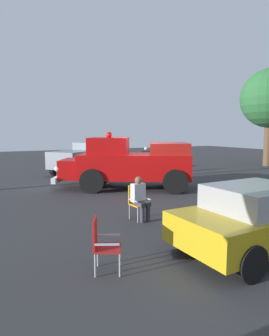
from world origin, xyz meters
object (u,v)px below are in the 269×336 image
object	(u,v)px
vintage_fire_truck	(129,163)
lawn_chair_by_car	(101,241)
spectator_standing	(146,158)
spectator_seated	(140,197)
parked_pickup	(83,157)
lawn_chair_near_truck	(137,199)
classic_hot_rod	(266,216)

from	to	relation	value
vintage_fire_truck	lawn_chair_by_car	xyz separation A→B (m)	(-3.96, -6.91, -0.61)
vintage_fire_truck	spectator_standing	size ratio (longest dim) A/B	3.72
lawn_chair_by_car	spectator_seated	xyz separation A→B (m)	(2.16, 2.51, 0.11)
lawn_chair_by_car	spectator_standing	bearing A→B (deg)	56.90
vintage_fire_truck	parked_pickup	world-z (taller)	vintage_fire_truck
lawn_chair_near_truck	spectator_seated	world-z (taller)	spectator_seated
classic_hot_rod	spectator_seated	size ratio (longest dim) A/B	3.43
lawn_chair_near_truck	spectator_standing	bearing A→B (deg)	59.07
lawn_chair_by_car	parked_pickup	bearing A→B (deg)	74.19
lawn_chair_near_truck	spectator_seated	size ratio (longest dim) A/B	0.79
vintage_fire_truck	lawn_chair_near_truck	bearing A→B (deg)	-113.12
classic_hot_rod	lawn_chair_by_car	world-z (taller)	classic_hot_rod
lawn_chair_by_car	spectator_seated	world-z (taller)	spectator_seated
vintage_fire_truck	classic_hot_rod	size ratio (longest dim) A/B	1.41
lawn_chair_near_truck	lawn_chair_by_car	world-z (taller)	same
classic_hot_rod	spectator_standing	distance (m)	11.72
classic_hot_rod	parked_pickup	world-z (taller)	parked_pickup
lawn_chair_near_truck	spectator_seated	xyz separation A→B (m)	(0.02, -0.13, 0.11)
vintage_fire_truck	parked_pickup	xyz separation A→B (m)	(-0.34, 5.89, -0.21)
classic_hot_rod	lawn_chair_near_truck	distance (m)	3.60
lawn_chair_near_truck	lawn_chair_by_car	xyz separation A→B (m)	(-2.14, -2.64, 0.00)
vintage_fire_truck	classic_hot_rod	xyz separation A→B (m)	(-0.34, -7.54, -0.45)
lawn_chair_near_truck	spectator_seated	bearing A→B (deg)	-83.03
lawn_chair_by_car	spectator_seated	distance (m)	3.31
classic_hot_rod	parked_pickup	xyz separation A→B (m)	(0.00, 13.43, 0.24)
spectator_standing	classic_hot_rod	bearing A→B (deg)	-106.32
classic_hot_rod	lawn_chair_by_car	xyz separation A→B (m)	(-3.62, 0.64, -0.16)
vintage_fire_truck	parked_pickup	size ratio (longest dim) A/B	1.28
lawn_chair_by_car	spectator_standing	size ratio (longest dim) A/B	0.61
parked_pickup	spectator_seated	size ratio (longest dim) A/B	3.79
vintage_fire_truck	lawn_chair_near_truck	distance (m)	4.67
classic_hot_rod	parked_pickup	size ratio (longest dim) A/B	0.91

